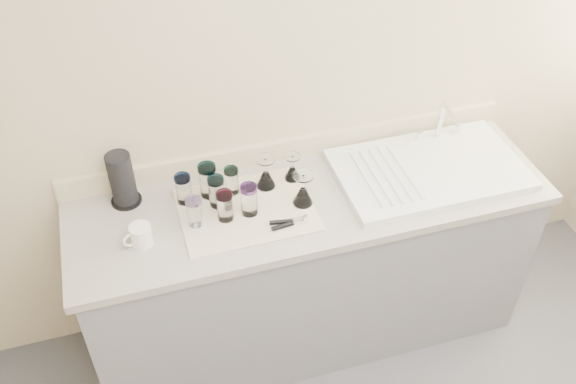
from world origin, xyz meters
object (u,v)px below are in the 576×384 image
object	(u,v)px
sink_unit	(429,169)
tumbler_teal	(184,189)
tumbler_cyan	(208,180)
goblet_front_right	(303,193)
tumbler_lavender	(249,200)
tumbler_extra	(217,191)
goblet_back_left	(266,177)
tumbler_purple	(232,180)
can_opener	(289,223)
tumbler_magenta	(195,212)
white_mug	(140,235)
tumbler_blue	(225,206)
goblet_back_right	(292,171)
paper_towel_roll	(122,180)

from	to	relation	value
sink_unit	tumbler_teal	distance (m)	1.08
sink_unit	tumbler_cyan	xyz separation A→B (m)	(-0.96, 0.13, 0.07)
sink_unit	goblet_front_right	size ratio (longest dim) A/B	5.41
tumbler_teal	tumbler_lavender	size ratio (longest dim) A/B	0.96
tumbler_extra	goblet_back_left	size ratio (longest dim) A/B	0.94
tumbler_cyan	tumbler_purple	world-z (taller)	tumbler_cyan
can_opener	tumbler_purple	bearing A→B (deg)	123.44
tumbler_magenta	goblet_back_left	xyz separation A→B (m)	(0.33, 0.14, -0.02)
tumbler_extra	can_opener	world-z (taller)	tumbler_extra
tumbler_purple	tumbler_lavender	distance (m)	0.15
goblet_front_right	white_mug	xyz separation A→B (m)	(-0.68, -0.03, -0.02)
goblet_front_right	can_opener	bearing A→B (deg)	-130.86
tumbler_extra	goblet_back_left	xyz separation A→B (m)	(0.22, 0.06, -0.02)
sink_unit	tumbler_teal	bearing A→B (deg)	173.73
white_mug	tumbler_extra	bearing A→B (deg)	21.00
tumbler_purple	tumbler_blue	world-z (taller)	tumbler_blue
tumbler_lavender	goblet_back_left	size ratio (longest dim) A/B	0.94
goblet_back_right	paper_towel_roll	bearing A→B (deg)	174.57
white_mug	sink_unit	bearing A→B (deg)	3.13
tumbler_teal	tumbler_lavender	bearing A→B (deg)	-31.16
can_opener	white_mug	bearing A→B (deg)	172.76
tumbler_teal	goblet_front_right	distance (m)	0.49
tumbler_purple	can_opener	distance (m)	0.32
paper_towel_roll	tumbler_teal	bearing A→B (deg)	-18.57
tumbler_blue	tumbler_extra	bearing A→B (deg)	98.81
tumbler_purple	tumbler_extra	distance (m)	0.10
sink_unit	tumbler_extra	size ratio (longest dim) A/B	5.86
goblet_back_left	white_mug	world-z (taller)	goblet_back_left
tumbler_extra	paper_towel_roll	size ratio (longest dim) A/B	0.58
tumbler_extra	goblet_front_right	world-z (taller)	goblet_front_right
tumbler_cyan	can_opener	size ratio (longest dim) A/B	1.00
tumbler_magenta	tumbler_teal	bearing A→B (deg)	97.16
tumbler_magenta	tumbler_blue	world-z (taller)	tumbler_blue
tumbler_purple	tumbler_magenta	distance (m)	0.24
tumbler_extra	can_opener	distance (m)	0.33
tumbler_extra	goblet_back_left	world-z (taller)	goblet_back_left
tumbler_teal	goblet_back_left	distance (m)	0.35
tumbler_teal	tumbler_purple	bearing A→B (deg)	0.14
tumbler_purple	goblet_front_right	distance (m)	0.31
tumbler_cyan	can_opener	world-z (taller)	tumbler_cyan
tumbler_cyan	tumbler_magenta	xyz separation A→B (m)	(-0.09, -0.16, -0.01)
goblet_back_left	tumbler_cyan	bearing A→B (deg)	176.31
paper_towel_roll	sink_unit	bearing A→B (deg)	-8.57
paper_towel_roll	goblet_front_right	bearing A→B (deg)	-18.21
tumbler_purple	white_mug	xyz separation A→B (m)	(-0.41, -0.19, -0.03)
tumbler_blue	white_mug	distance (m)	0.35
tumbler_teal	tumbler_cyan	distance (m)	0.11
tumbler_blue	goblet_back_left	world-z (taller)	goblet_back_left
tumbler_cyan	tumbler_purple	distance (m)	0.10
tumbler_blue	tumbler_magenta	bearing A→B (deg)	177.88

